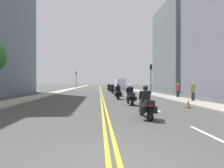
# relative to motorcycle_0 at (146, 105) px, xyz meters

# --- Properties ---
(ground_plane) EXTENTS (264.00, 264.00, 0.00)m
(ground_plane) POSITION_rel_motorcycle_0_xyz_m (-1.97, 43.10, -0.66)
(ground_plane) COLOR #434541
(sidewalk_left) EXTENTS (2.36, 144.00, 0.12)m
(sidewalk_left) POSITION_rel_motorcycle_0_xyz_m (-9.83, 43.10, -0.60)
(sidewalk_left) COLOR #A6A590
(sidewalk_left) RESTS_ON ground
(sidewalk_right) EXTENTS (2.36, 144.00, 0.12)m
(sidewalk_right) POSITION_rel_motorcycle_0_xyz_m (5.90, 43.10, -0.60)
(sidewalk_right) COLOR #9F9991
(sidewalk_right) RESTS_ON ground
(centreline_yellow_inner) EXTENTS (0.12, 132.00, 0.01)m
(centreline_yellow_inner) POSITION_rel_motorcycle_0_xyz_m (-2.09, 43.10, -0.65)
(centreline_yellow_inner) COLOR yellow
(centreline_yellow_inner) RESTS_ON ground
(centreline_yellow_outer) EXTENTS (0.12, 132.00, 0.01)m
(centreline_yellow_outer) POSITION_rel_motorcycle_0_xyz_m (-1.85, 43.10, -0.65)
(centreline_yellow_outer) COLOR yellow
(centreline_yellow_outer) RESTS_ON ground
(lane_dashes_white) EXTENTS (0.14, 56.40, 0.01)m
(lane_dashes_white) POSITION_rel_motorcycle_0_xyz_m (1.37, 24.10, -0.65)
(lane_dashes_white) COLOR silver
(lane_dashes_white) RESTS_ON ground
(building_right_1) EXTENTS (7.19, 12.73, 17.01)m
(building_right_1) POSITION_rel_motorcycle_0_xyz_m (13.68, 26.02, 7.85)
(building_right_1) COLOR slate
(building_right_1) RESTS_ON ground
(motorcycle_0) EXTENTS (0.77, 2.07, 1.62)m
(motorcycle_0) POSITION_rel_motorcycle_0_xyz_m (0.00, 0.00, 0.00)
(motorcycle_0) COLOR black
(motorcycle_0) RESTS_ON ground
(motorcycle_1) EXTENTS (0.78, 2.20, 1.68)m
(motorcycle_1) POSITION_rel_motorcycle_0_xyz_m (0.19, 5.47, 0.03)
(motorcycle_1) COLOR black
(motorcycle_1) RESTS_ON ground
(motorcycle_2) EXTENTS (0.76, 2.11, 1.62)m
(motorcycle_2) POSITION_rel_motorcycle_0_xyz_m (-0.29, 10.38, -0.01)
(motorcycle_2) COLOR black
(motorcycle_2) RESTS_ON ground
(motorcycle_3) EXTENTS (0.76, 2.13, 1.59)m
(motorcycle_3) POSITION_rel_motorcycle_0_xyz_m (0.15, 14.46, -0.01)
(motorcycle_3) COLOR black
(motorcycle_3) RESTS_ON ground
(motorcycle_4) EXTENTS (0.77, 2.16, 1.63)m
(motorcycle_4) POSITION_rel_motorcycle_0_xyz_m (-0.13, 20.03, -0.00)
(motorcycle_4) COLOR black
(motorcycle_4) RESTS_ON ground
(motorcycle_5) EXTENTS (0.78, 2.22, 1.57)m
(motorcycle_5) POSITION_rel_motorcycle_0_xyz_m (0.06, 24.83, -0.00)
(motorcycle_5) COLOR black
(motorcycle_5) RESTS_ON ground
(motorcycle_6) EXTENTS (0.77, 2.15, 1.64)m
(motorcycle_6) POSITION_rel_motorcycle_0_xyz_m (-0.24, 28.91, 0.00)
(motorcycle_6) COLOR black
(motorcycle_6) RESTS_ON ground
(motorcycle_7) EXTENTS (0.76, 2.19, 1.59)m
(motorcycle_7) POSITION_rel_motorcycle_0_xyz_m (-0.00, 34.33, -0.00)
(motorcycle_7) COLOR black
(motorcycle_7) RESTS_ON ground
(traffic_cone_0) EXTENTS (0.31, 0.31, 0.65)m
(traffic_cone_0) POSITION_rel_motorcycle_0_xyz_m (3.88, 3.41, -0.34)
(traffic_cone_0) COLOR black
(traffic_cone_0) RESTS_ON ground
(traffic_light_near) EXTENTS (0.28, 0.38, 4.37)m
(traffic_light_near) POSITION_rel_motorcycle_0_xyz_m (5.11, 16.60, 2.37)
(traffic_light_near) COLOR black
(traffic_light_near) RESTS_ON ground
(traffic_light_far) EXTENTS (0.28, 0.38, 5.11)m
(traffic_light_far) POSITION_rel_motorcycle_0_xyz_m (-9.05, 45.19, 2.86)
(traffic_light_far) COLOR black
(traffic_light_far) RESTS_ON ground
(pedestrian_0) EXTENTS (0.40, 0.28, 1.68)m
(pedestrian_0) POSITION_rel_motorcycle_0_xyz_m (6.77, 11.47, 0.21)
(pedestrian_0) COLOR #222733
(pedestrian_0) RESTS_ON ground
(pedestrian_1) EXTENTS (0.42, 0.37, 1.76)m
(pedestrian_1) POSITION_rel_motorcycle_0_xyz_m (6.32, 7.27, 0.25)
(pedestrian_1) COLOR #232C2C
(pedestrian_1) RESTS_ON ground
(parked_truck) EXTENTS (2.20, 6.50, 2.80)m
(parked_truck) POSITION_rel_motorcycle_0_xyz_m (3.31, 39.10, 0.62)
(parked_truck) COLOR #BCB7C2
(parked_truck) RESTS_ON ground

